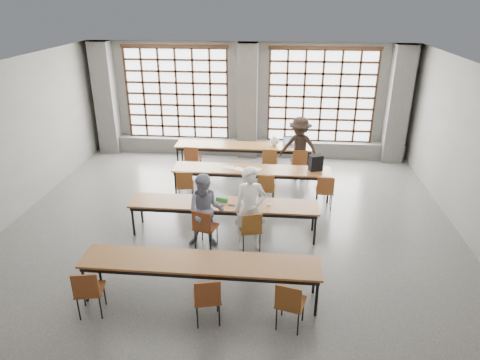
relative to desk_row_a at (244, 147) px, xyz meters
name	(u,v)px	position (x,y,z in m)	size (l,w,h in m)	color
floor	(228,240)	(0.02, -4.09, -0.66)	(11.00, 11.00, 0.00)	#4E4E4B
ceiling	(226,73)	(0.02, -4.09, 2.84)	(11.00, 11.00, 0.00)	silver
wall_back	(248,100)	(0.02, 1.41, 1.09)	(10.00, 10.00, 0.00)	slate
column_left	(106,99)	(-4.48, 1.13, 1.09)	(0.60, 0.55, 3.50)	#575754
column_mid	(248,102)	(0.02, 1.13, 1.09)	(0.60, 0.55, 3.50)	#575754
column_right	(398,105)	(4.52, 1.13, 1.09)	(0.60, 0.55, 3.50)	#575754
window_left	(177,94)	(-2.23, 1.33, 1.24)	(3.32, 0.12, 3.00)	white
window_right	(321,97)	(2.27, 1.33, 1.24)	(3.32, 0.12, 3.00)	white
sill_ledge	(247,147)	(0.02, 1.21, -0.41)	(9.80, 0.35, 0.50)	#575754
desk_row_a	(244,147)	(0.00, 0.00, 0.00)	(4.00, 0.70, 0.73)	brown
desk_row_b	(252,171)	(0.36, -1.82, 0.00)	(4.00, 0.70, 0.73)	brown
desk_row_c	(224,206)	(-0.09, -3.81, 0.00)	(4.00, 0.70, 0.73)	brown
desk_row_d	(200,264)	(-0.21, -5.97, 0.00)	(4.00, 0.70, 0.73)	brown
chair_back_left	(192,157)	(-1.41, -0.63, -0.13)	(0.45, 0.45, 0.88)	brown
chair_back_mid	(270,160)	(0.79, -0.63, -0.13)	(0.45, 0.46, 0.88)	brown
chair_back_right	(299,161)	(1.61, -0.63, -0.13)	(0.46, 0.46, 0.88)	brown
chair_mid_left	(185,183)	(-1.23, -2.45, -0.13)	(0.47, 0.48, 0.88)	brown
chair_mid_centre	(266,186)	(0.76, -2.45, -0.13)	(0.44, 0.44, 0.88)	brown
chair_mid_right	(325,189)	(2.16, -2.45, -0.13)	(0.44, 0.44, 0.88)	brown
chair_front_left	(204,225)	(-0.41, -4.43, -0.13)	(0.52, 0.52, 0.88)	maroon
chair_front_right	(251,227)	(0.53, -4.43, -0.13)	(0.52, 0.52, 0.88)	brown
chair_near_left	(88,288)	(-1.89, -6.60, -0.13)	(0.49, 0.50, 0.88)	maroon
chair_near_mid	(207,296)	(0.01, -6.60, -0.13)	(0.51, 0.51, 0.88)	brown
chair_near_right	(290,301)	(1.27, -6.60, -0.13)	(0.51, 0.52, 0.88)	brown
student_male	(250,209)	(0.51, -4.31, 0.21)	(0.64, 0.42, 1.75)	white
student_female	(206,211)	(-0.39, -4.31, 0.12)	(0.76, 0.59, 1.57)	navy
student_back	(299,148)	(1.60, -0.50, 0.21)	(1.13, 0.65, 1.74)	black
laptop_front	(250,199)	(0.46, -3.70, 0.13)	(0.37, 0.32, 0.26)	#B1B1B6
laptop_back	(290,143)	(1.34, 0.11, 0.13)	(0.41, 0.36, 0.26)	#ADADB2
mouse	(269,205)	(0.86, -3.83, 0.08)	(0.10, 0.06, 0.04)	white
green_box	(222,199)	(-0.14, -3.73, 0.11)	(0.25, 0.09, 0.09)	#2B833F
phone	(232,205)	(0.09, -3.91, 0.07)	(0.13, 0.06, 0.01)	black
paper_sheet_a	(228,167)	(-0.24, -1.77, 0.07)	(0.30, 0.21, 0.00)	silver
paper_sheet_b	(240,169)	(0.06, -1.87, 0.07)	(0.30, 0.21, 0.00)	white
paper_sheet_c	(256,169)	(0.46, -1.82, 0.07)	(0.30, 0.21, 0.00)	silver
backpack	(316,163)	(1.96, -1.77, 0.27)	(0.32, 0.20, 0.40)	black
plastic_bag	(275,141)	(0.90, 0.05, 0.21)	(0.26, 0.21, 0.29)	white
red_pouch	(90,287)	(-1.91, -6.52, -0.16)	(0.20, 0.08, 0.06)	maroon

